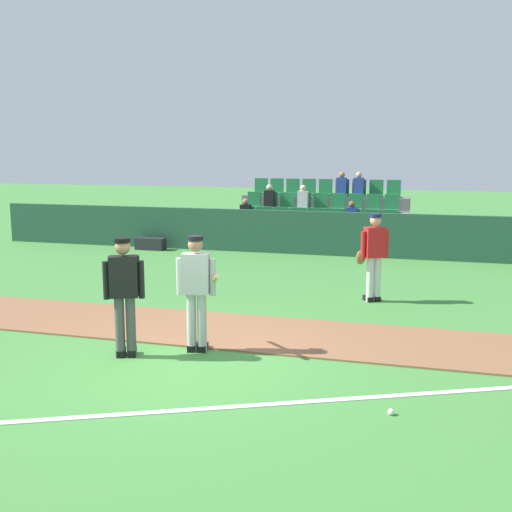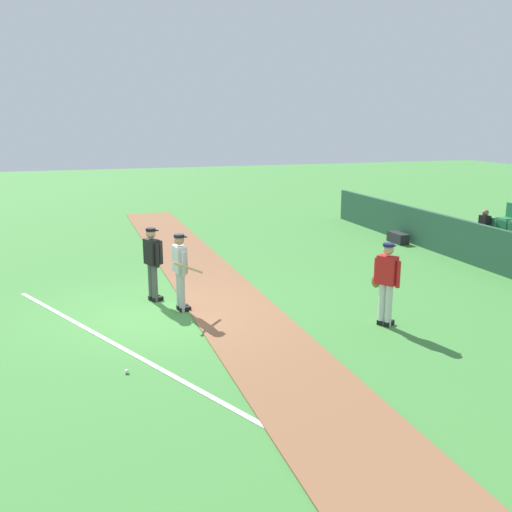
% 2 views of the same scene
% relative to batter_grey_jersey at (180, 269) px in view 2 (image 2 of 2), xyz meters
% --- Properties ---
extents(ground_plane, '(80.00, 80.00, 0.00)m').
position_rel_batter_grey_jersey_xyz_m(ground_plane, '(-0.05, -0.45, -0.97)').
color(ground_plane, '#42843A').
extents(infield_dirt_path, '(28.00, 1.99, 0.03)m').
position_rel_batter_grey_jersey_xyz_m(infield_dirt_path, '(-0.05, 1.13, -0.95)').
color(infield_dirt_path, brown).
rests_on(infield_dirt_path, ground).
extents(foul_line_chalk, '(10.90, 5.21, 0.01)m').
position_rel_batter_grey_jersey_xyz_m(foul_line_chalk, '(2.95, -0.95, -0.96)').
color(foul_line_chalk, white).
rests_on(foul_line_chalk, ground).
extents(dugout_fence, '(20.00, 0.16, 1.26)m').
position_rel_batter_grey_jersey_xyz_m(dugout_fence, '(-0.05, 9.07, -0.34)').
color(dugout_fence, '#234C38').
rests_on(dugout_fence, ground).
extents(batter_grey_jersey, '(0.73, 0.74, 1.76)m').
position_rel_batter_grey_jersey_xyz_m(batter_grey_jersey, '(0.00, 0.00, 0.00)').
color(batter_grey_jersey, '#B2B2B2').
rests_on(batter_grey_jersey, ground).
extents(umpire_home_plate, '(0.55, 0.42, 1.76)m').
position_rel_batter_grey_jersey_xyz_m(umpire_home_plate, '(-0.93, -0.48, 0.03)').
color(umpire_home_plate, '#4C4C4C').
rests_on(umpire_home_plate, ground).
extents(runner_red_jersey, '(0.63, 0.43, 1.76)m').
position_rel_batter_grey_jersey_xyz_m(runner_red_jersey, '(2.25, 3.86, -0.01)').
color(runner_red_jersey, silver).
rests_on(runner_red_jersey, ground).
extents(baseball, '(0.07, 0.07, 0.07)m').
position_rel_batter_grey_jersey_xyz_m(baseball, '(2.94, -1.51, -0.93)').
color(baseball, white).
rests_on(baseball, ground).
extents(equipment_bag, '(0.90, 0.36, 0.36)m').
position_rel_batter_grey_jersey_xyz_m(equipment_bag, '(-4.85, 8.62, -0.79)').
color(equipment_bag, '#232328').
rests_on(equipment_bag, ground).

